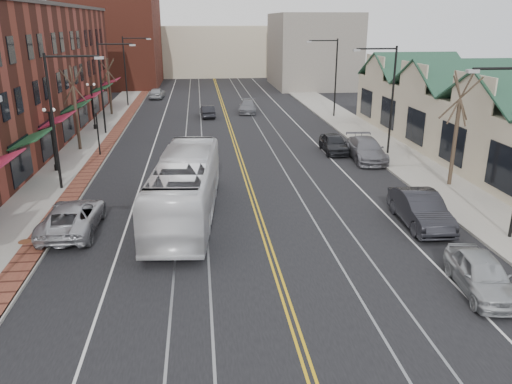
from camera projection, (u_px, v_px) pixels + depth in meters
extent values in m
plane|color=black|center=(295.00, 328.00, 16.84)|extent=(160.00, 160.00, 0.00)
cube|color=gray|center=(69.00, 171.00, 34.31)|extent=(4.00, 120.00, 0.15)
cube|color=gray|center=(404.00, 160.00, 36.91)|extent=(4.00, 120.00, 0.15)
cube|color=#C6B598|center=(485.00, 129.00, 36.83)|extent=(8.00, 36.00, 4.60)
cube|color=maroon|center=(113.00, 40.00, 78.62)|extent=(14.00, 18.00, 14.00)
cube|color=#C6B598|center=(212.00, 51.00, 95.25)|extent=(22.00, 14.00, 9.00)
cube|color=slate|center=(312.00, 50.00, 77.75)|extent=(12.00, 16.00, 11.00)
cylinder|color=black|center=(53.00, 123.00, 29.29)|extent=(0.16, 0.16, 8.00)
cylinder|color=black|center=(72.00, 56.00, 28.22)|extent=(3.00, 0.12, 0.12)
cube|color=#999999|center=(99.00, 58.00, 28.41)|extent=(0.50, 0.25, 0.15)
cylinder|color=black|center=(101.00, 89.00, 44.32)|extent=(0.16, 0.16, 8.00)
cylinder|color=black|center=(115.00, 44.00, 43.25)|extent=(3.00, 0.12, 0.12)
cube|color=#999999|center=(132.00, 45.00, 43.44)|extent=(0.50, 0.25, 0.15)
cylinder|color=black|center=(125.00, 72.00, 59.36)|extent=(0.16, 0.16, 8.00)
cylinder|color=black|center=(136.00, 38.00, 58.28)|extent=(3.00, 0.12, 0.12)
cube|color=#999999|center=(149.00, 39.00, 58.48)|extent=(0.50, 0.25, 0.15)
cylinder|color=black|center=(507.00, 68.00, 20.98)|extent=(3.00, 0.12, 0.12)
cube|color=#999999|center=(473.00, 71.00, 20.85)|extent=(0.50, 0.25, 0.15)
cylinder|color=black|center=(392.00, 101.00, 37.41)|extent=(0.16, 0.16, 8.00)
cylinder|color=black|center=(377.00, 49.00, 36.01)|extent=(3.00, 0.12, 0.12)
cube|color=#999999|center=(357.00, 50.00, 35.88)|extent=(0.50, 0.25, 0.15)
cylinder|color=black|center=(336.00, 78.00, 52.44)|extent=(0.16, 0.16, 8.00)
cylinder|color=black|center=(323.00, 41.00, 51.05)|extent=(3.00, 0.12, 0.12)
cube|color=#999999|center=(309.00, 42.00, 50.92)|extent=(0.50, 0.25, 0.15)
cylinder|color=black|center=(56.00, 167.00, 34.14)|extent=(0.28, 0.28, 0.40)
cylinder|color=black|center=(53.00, 142.00, 33.55)|extent=(0.14, 0.14, 4.00)
cube|color=black|center=(49.00, 112.00, 32.90)|extent=(0.60, 0.06, 0.06)
sphere|color=white|center=(44.00, 110.00, 32.82)|extent=(0.24, 0.24, 0.24)
sphere|color=white|center=(53.00, 110.00, 32.89)|extent=(0.24, 0.24, 0.24)
cylinder|color=black|center=(95.00, 127.00, 47.29)|extent=(0.28, 0.28, 0.40)
cylinder|color=black|center=(93.00, 108.00, 46.71)|extent=(0.14, 0.14, 4.00)
cube|color=black|center=(91.00, 86.00, 46.06)|extent=(0.60, 0.06, 0.06)
sphere|color=white|center=(87.00, 84.00, 45.98)|extent=(0.24, 0.24, 0.24)
sphere|color=white|center=(94.00, 84.00, 46.04)|extent=(0.24, 0.24, 0.24)
cylinder|color=#382B21|center=(77.00, 119.00, 39.08)|extent=(0.24, 0.24, 4.90)
cylinder|color=#382B21|center=(73.00, 86.00, 38.25)|extent=(0.58, 1.37, 2.90)
cylinder|color=#382B21|center=(73.00, 86.00, 38.25)|extent=(1.60, 0.66, 2.78)
cylinder|color=#382B21|center=(73.00, 86.00, 38.25)|extent=(0.53, 1.23, 2.96)
cylinder|color=#382B21|center=(73.00, 86.00, 38.25)|extent=(1.69, 1.03, 2.64)
cylinder|color=#382B21|center=(73.00, 86.00, 38.25)|extent=(1.78, 1.29, 2.48)
cylinder|color=#382B21|center=(110.00, 93.00, 54.17)|extent=(0.24, 0.24, 4.55)
cylinder|color=#382B21|center=(108.00, 71.00, 53.40)|extent=(0.55, 1.28, 2.69)
cylinder|color=#382B21|center=(108.00, 71.00, 53.40)|extent=(1.49, 0.62, 2.58)
cylinder|color=#382B21|center=(108.00, 71.00, 53.40)|extent=(0.50, 1.15, 2.75)
cylinder|color=#382B21|center=(108.00, 71.00, 53.40)|extent=(1.57, 0.97, 2.45)
cylinder|color=#382B21|center=(108.00, 71.00, 53.40)|extent=(1.66, 1.20, 2.30)
cylinder|color=#382B21|center=(454.00, 143.00, 30.45)|extent=(0.24, 0.24, 5.25)
cylinder|color=#382B21|center=(460.00, 98.00, 29.56)|extent=(0.61, 1.46, 3.10)
cylinder|color=#382B21|center=(460.00, 98.00, 29.56)|extent=(1.70, 0.70, 2.97)
cylinder|color=#382B21|center=(460.00, 98.00, 29.56)|extent=(0.56, 1.31, 3.17)
cylinder|color=#382B21|center=(460.00, 98.00, 29.56)|extent=(1.80, 1.10, 2.82)
cylinder|color=#382B21|center=(460.00, 98.00, 29.56)|extent=(1.90, 1.37, 2.65)
cylinder|color=#592D19|center=(25.00, 242.00, 23.10)|extent=(0.60, 0.60, 0.02)
cylinder|color=black|center=(98.00, 134.00, 37.68)|extent=(0.12, 0.12, 3.20)
imported|color=black|center=(96.00, 111.00, 37.11)|extent=(0.18, 0.15, 0.90)
imported|color=white|center=(185.00, 187.00, 25.87)|extent=(3.92, 12.19, 3.34)
imported|color=#A9AAB0|center=(72.00, 217.00, 24.39)|extent=(2.52, 5.43, 1.50)
imported|color=#A4A7AB|center=(482.00, 274.00, 18.94)|extent=(2.28, 4.51, 1.47)
imported|color=black|center=(420.00, 209.00, 25.13)|extent=(2.01, 5.23, 1.70)
imported|color=slate|center=(366.00, 150.00, 37.00)|extent=(2.61, 5.70, 1.62)
imported|color=black|center=(334.00, 143.00, 39.19)|extent=(1.86, 4.38, 1.48)
imported|color=black|center=(208.00, 111.00, 53.63)|extent=(1.61, 3.95, 1.27)
imported|color=slate|center=(248.00, 107.00, 56.36)|extent=(2.48, 4.94, 1.38)
imported|color=#A0A3A7|center=(157.00, 93.00, 66.58)|extent=(2.09, 4.48, 1.48)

